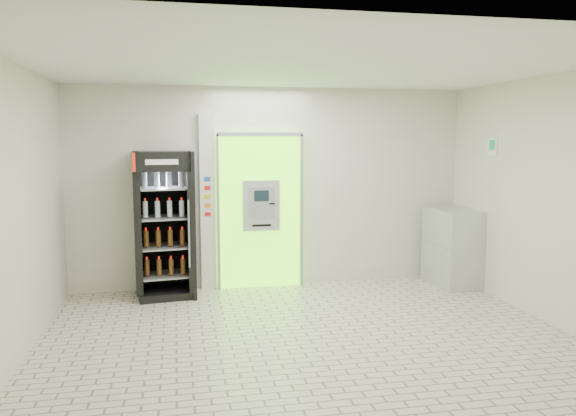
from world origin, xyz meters
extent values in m
plane|color=beige|center=(0.00, 0.00, 0.00)|extent=(6.00, 6.00, 0.00)
plane|color=beige|center=(0.00, 2.50, 1.50)|extent=(6.00, 0.00, 6.00)
plane|color=beige|center=(0.00, -2.50, 1.50)|extent=(6.00, 0.00, 6.00)
plane|color=beige|center=(-3.00, 0.00, 1.50)|extent=(0.00, 5.00, 5.00)
plane|color=beige|center=(3.00, 0.00, 1.50)|extent=(0.00, 5.00, 5.00)
plane|color=white|center=(0.00, 0.00, 3.00)|extent=(6.00, 6.00, 0.00)
cube|color=#68FF13|center=(-0.20, 2.43, 1.15)|extent=(1.20, 0.12, 2.30)
cube|color=gray|center=(-0.20, 2.36, 2.30)|extent=(1.28, 0.04, 0.06)
cube|color=gray|center=(-0.83, 2.36, 1.15)|extent=(0.04, 0.04, 2.30)
cube|color=gray|center=(0.43, 2.36, 1.15)|extent=(0.04, 0.04, 2.30)
cube|color=black|center=(-0.10, 2.38, 0.50)|extent=(0.62, 0.01, 0.67)
cube|color=black|center=(-0.54, 2.38, 1.98)|extent=(0.22, 0.01, 0.18)
cube|color=#B3B6BB|center=(-0.20, 2.32, 1.25)|extent=(0.55, 0.12, 0.75)
cube|color=black|center=(-0.20, 2.25, 1.40)|extent=(0.22, 0.01, 0.16)
cube|color=gray|center=(-0.20, 2.25, 1.12)|extent=(0.16, 0.01, 0.12)
cube|color=black|center=(-0.04, 2.25, 1.28)|extent=(0.09, 0.01, 0.02)
cube|color=black|center=(-0.20, 2.25, 0.96)|extent=(0.28, 0.01, 0.03)
cube|color=silver|center=(-0.98, 2.45, 1.30)|extent=(0.22, 0.10, 2.60)
cube|color=#193FB2|center=(-0.98, 2.40, 1.65)|extent=(0.09, 0.01, 0.06)
cube|color=red|center=(-0.98, 2.40, 1.52)|extent=(0.09, 0.01, 0.06)
cube|color=yellow|center=(-0.98, 2.40, 1.39)|extent=(0.09, 0.01, 0.06)
cube|color=orange|center=(-0.98, 2.40, 1.26)|extent=(0.09, 0.01, 0.06)
cube|color=red|center=(-0.98, 2.40, 1.13)|extent=(0.09, 0.01, 0.06)
cube|color=black|center=(-1.61, 2.14, 1.03)|extent=(0.86, 0.79, 2.06)
cube|color=black|center=(-1.61, 2.46, 1.03)|extent=(0.77, 0.15, 2.06)
cube|color=red|center=(-1.61, 1.79, 1.93)|extent=(0.75, 0.10, 0.25)
cube|color=white|center=(-1.61, 1.79, 1.93)|extent=(0.43, 0.06, 0.07)
cube|color=black|center=(-1.61, 2.14, 0.05)|extent=(0.86, 0.79, 0.10)
cylinder|color=gray|center=(-1.27, 1.77, 0.95)|extent=(0.03, 0.03, 0.93)
cube|color=gray|center=(-1.61, 2.14, 0.31)|extent=(0.72, 0.68, 0.02)
cube|color=gray|center=(-1.61, 2.14, 0.72)|extent=(0.72, 0.68, 0.02)
cube|color=gray|center=(-1.61, 2.14, 1.13)|extent=(0.72, 0.68, 0.02)
cube|color=gray|center=(-1.61, 2.14, 1.54)|extent=(0.72, 0.68, 0.02)
cube|color=#B3B6BB|center=(2.70, 1.90, 0.59)|extent=(0.64, 0.92, 1.18)
cube|color=gray|center=(2.40, 1.90, 0.65)|extent=(0.06, 0.86, 0.01)
cube|color=white|center=(2.99, 1.40, 2.12)|extent=(0.02, 0.22, 0.26)
cube|color=#0D9042|center=(2.98, 1.40, 2.15)|extent=(0.00, 0.14, 0.14)
camera|label=1|loc=(-1.42, -5.87, 2.22)|focal=35.00mm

